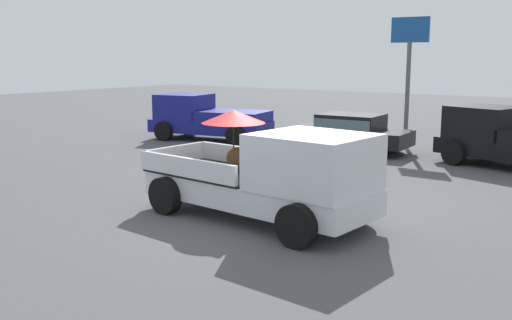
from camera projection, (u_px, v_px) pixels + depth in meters
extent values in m
plane|color=#4C4C4F|center=(257.00, 218.00, 12.22)|extent=(80.00, 80.00, 0.00)
cylinder|color=black|center=(355.00, 204.00, 11.77)|extent=(0.82, 0.35, 0.80)
cylinder|color=black|center=(297.00, 226.00, 10.30)|extent=(0.82, 0.35, 0.80)
cylinder|color=black|center=(228.00, 181.00, 14.00)|extent=(0.82, 0.35, 0.80)
cylinder|color=black|center=(165.00, 195.00, 12.53)|extent=(0.82, 0.35, 0.80)
cube|color=silver|center=(257.00, 192.00, 12.12)|extent=(5.14, 2.22, 0.50)
cube|color=silver|center=(313.00, 162.00, 11.09)|extent=(2.25, 2.03, 1.08)
cube|color=#4C606B|center=(360.00, 158.00, 10.41)|extent=(0.21, 1.72, 0.64)
cube|color=black|center=(217.00, 171.00, 12.80)|extent=(2.95, 2.07, 0.06)
cube|color=silver|center=(245.00, 156.00, 13.45)|extent=(2.80, 0.34, 0.40)
cube|color=silver|center=(186.00, 167.00, 12.07)|extent=(2.80, 0.34, 0.40)
cube|color=silver|center=(175.00, 154.00, 13.62)|extent=(0.26, 1.84, 0.40)
ellipsoid|color=#472D19|center=(239.00, 159.00, 12.64)|extent=(0.71, 0.38, 0.52)
sphere|color=#472D19|center=(249.00, 146.00, 12.39)|extent=(0.30, 0.30, 0.28)
cone|color=#472D19|center=(252.00, 139.00, 12.42)|extent=(0.10, 0.10, 0.12)
cone|color=#472D19|center=(247.00, 140.00, 12.30)|extent=(0.10, 0.10, 0.12)
cylinder|color=black|center=(234.00, 146.00, 12.64)|extent=(0.03, 0.03, 1.09)
cone|color=red|center=(233.00, 116.00, 12.53)|extent=(1.50, 1.50, 0.28)
cylinder|color=black|center=(454.00, 153.00, 18.07)|extent=(0.80, 0.47, 0.76)
cylinder|color=black|center=(488.00, 147.00, 19.21)|extent=(0.80, 0.47, 0.76)
cube|color=black|center=(485.00, 122.00, 18.17)|extent=(2.34, 2.28, 1.00)
cylinder|color=black|center=(164.00, 131.00, 23.21)|extent=(0.80, 0.40, 0.76)
cylinder|color=black|center=(189.00, 126.00, 24.91)|extent=(0.80, 0.40, 0.76)
cylinder|color=black|center=(236.00, 136.00, 21.89)|extent=(0.80, 0.40, 0.76)
cylinder|color=black|center=(257.00, 130.00, 23.59)|extent=(0.80, 0.40, 0.76)
cube|color=navy|center=(211.00, 126.00, 23.37)|extent=(5.05, 2.67, 0.50)
cube|color=navy|center=(184.00, 106.00, 23.73)|extent=(2.20, 2.12, 1.00)
cube|color=navy|center=(233.00, 116.00, 22.88)|extent=(2.99, 2.27, 0.40)
cylinder|color=black|center=(302.00, 142.00, 20.59)|extent=(0.67, 0.26, 0.66)
cylinder|color=black|center=(324.00, 136.00, 22.06)|extent=(0.67, 0.26, 0.66)
cylinder|color=black|center=(375.00, 149.00, 19.17)|extent=(0.67, 0.26, 0.66)
cylinder|color=black|center=(393.00, 142.00, 20.64)|extent=(0.67, 0.26, 0.66)
cube|color=black|center=(348.00, 136.00, 20.57)|extent=(4.39, 1.99, 0.52)
cube|color=black|center=(351.00, 122.00, 20.43)|extent=(2.18, 1.71, 0.56)
cube|color=#4C606B|center=(351.00, 122.00, 20.43)|extent=(2.13, 1.79, 0.32)
cylinder|color=#59595B|center=(407.00, 95.00, 21.47)|extent=(0.16, 0.16, 3.80)
cube|color=#194C8C|center=(410.00, 30.00, 21.06)|extent=(1.40, 0.12, 0.90)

